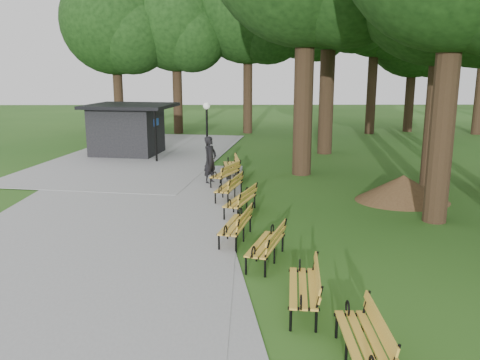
{
  "coord_description": "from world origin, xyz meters",
  "views": [
    {
      "loc": [
        -0.21,
        -11.77,
        4.5
      ],
      "look_at": [
        0.0,
        3.23,
        1.1
      ],
      "focal_mm": 37.28,
      "sensor_mm": 36.0,
      "label": 1
    }
  ],
  "objects_px": {
    "kiosk": "(127,130)",
    "bench_5": "(229,187)",
    "dirt_mound": "(403,188)",
    "bench_1": "(303,288)",
    "bench_2": "(265,245)",
    "bench_4": "(240,201)",
    "lamp_post": "(207,121)",
    "bench_3": "(235,225)",
    "bench_7": "(231,166)",
    "bench_0": "(361,340)",
    "person": "(210,160)",
    "bench_6": "(225,174)"
  },
  "relations": [
    {
      "from": "person",
      "to": "bench_6",
      "type": "height_order",
      "value": "person"
    },
    {
      "from": "person",
      "to": "bench_6",
      "type": "relative_size",
      "value": 0.99
    },
    {
      "from": "lamp_post",
      "to": "dirt_mound",
      "type": "height_order",
      "value": "lamp_post"
    },
    {
      "from": "lamp_post",
      "to": "bench_7",
      "type": "xyz_separation_m",
      "value": [
        1.08,
        -1.79,
        -1.72
      ]
    },
    {
      "from": "person",
      "to": "bench_6",
      "type": "distance_m",
      "value": 0.82
    },
    {
      "from": "bench_2",
      "to": "bench_7",
      "type": "distance_m",
      "value": 9.62
    },
    {
      "from": "kiosk",
      "to": "lamp_post",
      "type": "height_order",
      "value": "lamp_post"
    },
    {
      "from": "kiosk",
      "to": "bench_7",
      "type": "height_order",
      "value": "kiosk"
    },
    {
      "from": "person",
      "to": "bench_2",
      "type": "relative_size",
      "value": 0.99
    },
    {
      "from": "bench_3",
      "to": "bench_5",
      "type": "relative_size",
      "value": 1.0
    },
    {
      "from": "bench_0",
      "to": "bench_4",
      "type": "relative_size",
      "value": 1.0
    },
    {
      "from": "bench_3",
      "to": "bench_5",
      "type": "height_order",
      "value": "same"
    },
    {
      "from": "person",
      "to": "lamp_post",
      "type": "relative_size",
      "value": 0.63
    },
    {
      "from": "dirt_mound",
      "to": "bench_1",
      "type": "distance_m",
      "value": 9.05
    },
    {
      "from": "kiosk",
      "to": "bench_5",
      "type": "height_order",
      "value": "kiosk"
    },
    {
      "from": "bench_4",
      "to": "bench_6",
      "type": "xyz_separation_m",
      "value": [
        -0.52,
        4.01,
        0.0
      ]
    },
    {
      "from": "dirt_mound",
      "to": "bench_4",
      "type": "relative_size",
      "value": 1.42
    },
    {
      "from": "bench_5",
      "to": "bench_7",
      "type": "relative_size",
      "value": 1.0
    },
    {
      "from": "kiosk",
      "to": "bench_5",
      "type": "distance_m",
      "value": 10.69
    },
    {
      "from": "bench_0",
      "to": "bench_7",
      "type": "distance_m",
      "value": 13.94
    },
    {
      "from": "bench_6",
      "to": "bench_1",
      "type": "bearing_deg",
      "value": 33.2
    },
    {
      "from": "bench_5",
      "to": "bench_3",
      "type": "bearing_deg",
      "value": 19.37
    },
    {
      "from": "kiosk",
      "to": "lamp_post",
      "type": "relative_size",
      "value": 1.42
    },
    {
      "from": "bench_2",
      "to": "kiosk",
      "type": "bearing_deg",
      "value": -138.12
    },
    {
      "from": "bench_2",
      "to": "bench_6",
      "type": "relative_size",
      "value": 1.0
    },
    {
      "from": "person",
      "to": "dirt_mound",
      "type": "bearing_deg",
      "value": -81.51
    },
    {
      "from": "bench_1",
      "to": "bench_7",
      "type": "bearing_deg",
      "value": -166.51
    },
    {
      "from": "dirt_mound",
      "to": "bench_2",
      "type": "bearing_deg",
      "value": -132.77
    },
    {
      "from": "bench_5",
      "to": "bench_7",
      "type": "bearing_deg",
      "value": -164.3
    },
    {
      "from": "bench_3",
      "to": "bench_4",
      "type": "relative_size",
      "value": 1.0
    },
    {
      "from": "bench_0",
      "to": "bench_1",
      "type": "xyz_separation_m",
      "value": [
        -0.64,
        1.85,
        0.0
      ]
    },
    {
      "from": "person",
      "to": "bench_2",
      "type": "distance_m",
      "value": 8.43
    },
    {
      "from": "person",
      "to": "lamp_post",
      "type": "distance_m",
      "value": 3.37
    },
    {
      "from": "kiosk",
      "to": "bench_3",
      "type": "xyz_separation_m",
      "value": [
        5.61,
        -13.48,
        -0.89
      ]
    },
    {
      "from": "bench_0",
      "to": "bench_1",
      "type": "bearing_deg",
      "value": -159.65
    },
    {
      "from": "person",
      "to": "bench_5",
      "type": "distance_m",
      "value": 2.61
    },
    {
      "from": "bench_0",
      "to": "bench_5",
      "type": "xyz_separation_m",
      "value": [
        -2.1,
        10.0,
        0.0
      ]
    },
    {
      "from": "lamp_post",
      "to": "bench_3",
      "type": "distance_m",
      "value": 10.09
    },
    {
      "from": "bench_1",
      "to": "bench_2",
      "type": "height_order",
      "value": "same"
    },
    {
      "from": "bench_0",
      "to": "bench_3",
      "type": "bearing_deg",
      "value": -160.32
    },
    {
      "from": "bench_6",
      "to": "bench_5",
      "type": "bearing_deg",
      "value": 28.4
    },
    {
      "from": "bench_2",
      "to": "bench_3",
      "type": "height_order",
      "value": "same"
    },
    {
      "from": "bench_4",
      "to": "bench_3",
      "type": "bearing_deg",
      "value": 16.47
    },
    {
      "from": "bench_2",
      "to": "bench_3",
      "type": "relative_size",
      "value": 1.0
    },
    {
      "from": "bench_6",
      "to": "bench_7",
      "type": "height_order",
      "value": "same"
    },
    {
      "from": "lamp_post",
      "to": "bench_0",
      "type": "xyz_separation_m",
      "value": [
        3.12,
        -15.58,
        -1.72
      ]
    },
    {
      "from": "kiosk",
      "to": "bench_4",
      "type": "relative_size",
      "value": 2.23
    },
    {
      "from": "bench_1",
      "to": "bench_3",
      "type": "xyz_separation_m",
      "value": [
        -1.25,
        3.85,
        0.0
      ]
    },
    {
      "from": "bench_2",
      "to": "bench_4",
      "type": "relative_size",
      "value": 1.0
    },
    {
      "from": "lamp_post",
      "to": "bench_5",
      "type": "height_order",
      "value": "lamp_post"
    }
  ]
}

